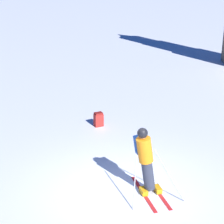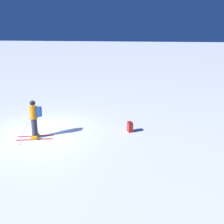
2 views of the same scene
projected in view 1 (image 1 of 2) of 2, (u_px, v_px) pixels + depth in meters
The scene contains 3 objects.
ground_plane at pixel (122, 191), 9.10m from camera, with size 300.00×300.00×0.00m, color white.
skier at pixel (145, 157), 8.71m from camera, with size 1.28×1.67×1.74m.
spare_backpack at pixel (99, 119), 12.93m from camera, with size 0.37×0.34×0.50m.
Camera 1 is at (0.39, -7.86, 4.97)m, focal length 60.00 mm.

